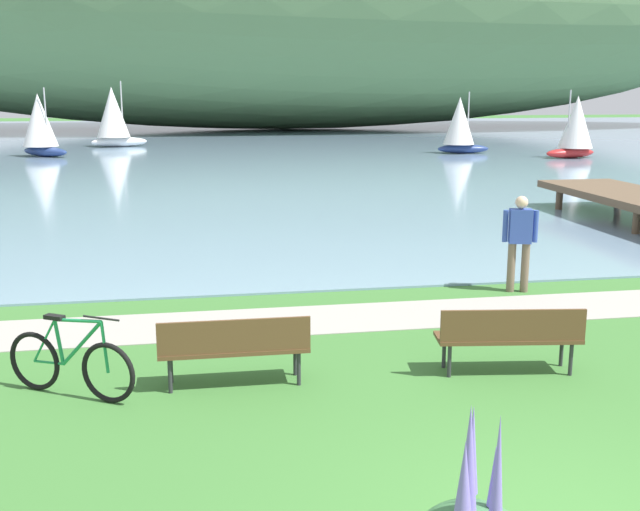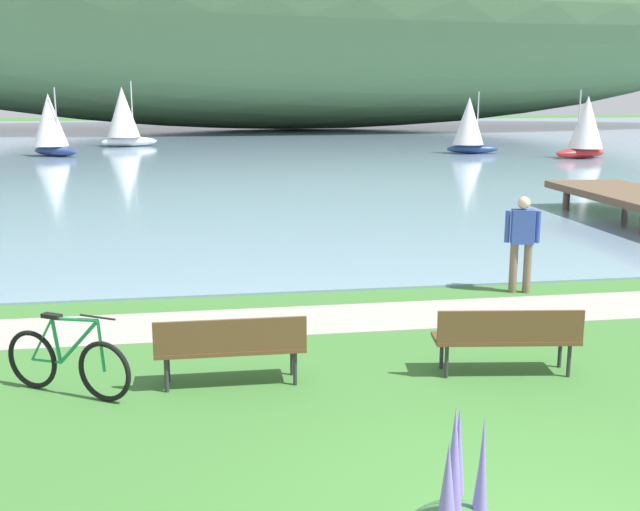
{
  "view_description": "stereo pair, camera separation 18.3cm",
  "coord_description": "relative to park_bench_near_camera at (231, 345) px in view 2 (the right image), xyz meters",
  "views": [
    {
      "loc": [
        -2.84,
        -4.84,
        3.5
      ],
      "look_at": [
        -0.85,
        6.47,
        1.0
      ],
      "focal_mm": 42.67,
      "sensor_mm": 36.0,
      "label": 1
    },
    {
      "loc": [
        -2.66,
        -4.87,
        3.5
      ],
      "look_at": [
        -0.85,
        6.47,
        1.0
      ],
      "focal_mm": 42.67,
      "sensor_mm": 36.0,
      "label": 2
    }
  ],
  "objects": [
    {
      "name": "shoreline_path",
      "position": [
        2.35,
        2.51,
        -0.52
      ],
      "size": [
        60.0,
        1.5,
        0.01
      ],
      "primitive_type": "cube",
      "color": "#A39E93",
      "rests_on": "ground"
    },
    {
      "name": "sailboat_far_off",
      "position": [
        -4.84,
        40.81,
        1.42
      ],
      "size": [
        3.56,
        2.45,
        4.03
      ],
      "color": "white",
      "rests_on": "bay_water"
    },
    {
      "name": "park_bench_further_along",
      "position": [
        3.42,
        -0.18,
        0.0
      ],
      "size": [
        1.85,
        0.72,
        0.88
      ],
      "color": "brown",
      "rests_on": "ground"
    },
    {
      "name": "sailboat_mid_bay",
      "position": [
        -8.06,
        34.14,
        1.22
      ],
      "size": [
        2.98,
        2.76,
        3.62
      ],
      "color": "navy",
      "rests_on": "bay_water"
    },
    {
      "name": "sailboat_toward_hillside",
      "position": [
        19.56,
        28.41,
        1.16
      ],
      "size": [
        3.08,
        2.09,
        3.49
      ],
      "color": "#B22323",
      "rests_on": "bay_water"
    },
    {
      "name": "bicycle_leaning_near_bench",
      "position": [
        -1.89,
        0.03,
        -0.12
      ],
      "size": [
        1.54,
        0.97,
        1.01
      ],
      "color": "black",
      "rests_on": "ground"
    },
    {
      "name": "sailboat_nearest_to_shore",
      "position": [
        14.64,
        32.2,
        1.12
      ],
      "size": [
        2.96,
        1.89,
        3.4
      ],
      "color": "navy",
      "rests_on": "bay_water"
    },
    {
      "name": "person_at_shoreline",
      "position": [
        5.23,
        3.57,
        0.46
      ],
      "size": [
        0.59,
        0.31,
        1.71
      ],
      "color": "#72604C",
      "rests_on": "ground"
    },
    {
      "name": "bay_water",
      "position": [
        2.35,
        44.12,
        -0.5
      ],
      "size": [
        180.0,
        80.0,
        0.04
      ],
      "primitive_type": "cube",
      "color": "#7A99B2",
      "rests_on": "ground"
    },
    {
      "name": "park_bench_near_camera",
      "position": [
        0.0,
        0.0,
        0.0
      ],
      "size": [
        1.81,
        0.5,
        0.88
      ],
      "color": "brown",
      "rests_on": "ground"
    }
  ]
}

